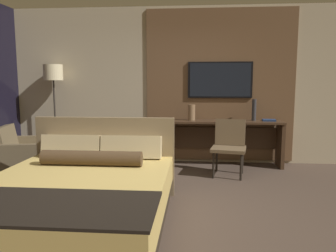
# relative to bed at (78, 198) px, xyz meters

# --- Properties ---
(ground_plane) EXTENTS (16.00, 16.00, 0.00)m
(ground_plane) POSITION_rel_bed_xyz_m (0.81, 0.33, -0.30)
(ground_plane) COLOR #4C3D33
(wall_back_tv_panel) EXTENTS (7.20, 0.09, 2.80)m
(wall_back_tv_panel) POSITION_rel_bed_xyz_m (0.93, 2.92, 1.10)
(wall_back_tv_panel) COLOR #BCAD8E
(wall_back_tv_panel) RESTS_ON ground_plane
(bed) EXTENTS (1.81, 2.24, 1.01)m
(bed) POSITION_rel_bed_xyz_m (0.00, 0.00, 0.00)
(bed) COLOR #33281E
(bed) RESTS_ON ground_plane
(desk) EXTENTS (2.14, 0.46, 0.80)m
(desk) POSITION_rel_bed_xyz_m (1.60, 2.67, 0.25)
(desk) COLOR #422D1E
(desk) RESTS_ON ground_plane
(tv) EXTENTS (1.14, 0.04, 0.64)m
(tv) POSITION_rel_bed_xyz_m (1.60, 2.85, 1.20)
(tv) COLOR black
(desk_chair) EXTENTS (0.60, 0.60, 0.88)m
(desk_chair) POSITION_rel_bed_xyz_m (1.71, 2.07, 0.21)
(desk_chair) COLOR brown
(desk_chair) RESTS_ON ground_plane
(armchair_by_window) EXTENTS (1.04, 1.06, 0.78)m
(armchair_by_window) POSITION_rel_bed_xyz_m (-1.50, 1.83, -0.04)
(armchair_by_window) COLOR brown
(armchair_by_window) RESTS_ON ground_plane
(floor_lamp) EXTENTS (0.34, 0.34, 1.78)m
(floor_lamp) POSITION_rel_bed_xyz_m (-1.39, 2.67, 1.19)
(floor_lamp) COLOR #282623
(floor_lamp) RESTS_ON ground_plane
(vase_tall) EXTENTS (0.07, 0.07, 0.37)m
(vase_tall) POSITION_rel_bed_xyz_m (2.19, 2.70, 0.68)
(vase_tall) COLOR #333338
(vase_tall) RESTS_ON desk
(vase_short) EXTENTS (0.13, 0.13, 0.27)m
(vase_short) POSITION_rel_bed_xyz_m (1.10, 2.64, 0.63)
(vase_short) COLOR #846647
(vase_short) RESTS_ON desk
(book) EXTENTS (0.23, 0.17, 0.03)m
(book) POSITION_rel_bed_xyz_m (2.43, 2.63, 0.51)
(book) COLOR navy
(book) RESTS_ON desk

